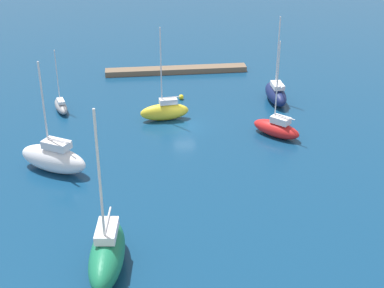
# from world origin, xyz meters

# --- Properties ---
(water) EXTENTS (160.00, 160.00, 0.00)m
(water) POSITION_xyz_m (0.00, 0.00, 0.00)
(water) COLOR navy
(water) RESTS_ON ground
(pier_dock) EXTENTS (20.58, 2.01, 0.77)m
(pier_dock) POSITION_xyz_m (-0.79, -18.50, 0.39)
(pier_dock) COLOR brown
(pier_dock) RESTS_ON ground
(sailboat_gray_far_south) EXTENTS (2.49, 4.74, 7.75)m
(sailboat_gray_far_south) POSITION_xyz_m (14.69, -6.12, 0.73)
(sailboat_gray_far_south) COLOR gray
(sailboat_gray_far_south) RESTS_ON water
(sailboat_navy_lone_south) EXTENTS (2.25, 6.57, 10.98)m
(sailboat_navy_lone_south) POSITION_xyz_m (-12.41, -5.90, 1.19)
(sailboat_navy_lone_south) COLOR #141E4C
(sailboat_navy_lone_south) RESTS_ON water
(sailboat_red_far_north) EXTENTS (5.52, 5.57, 10.95)m
(sailboat_red_far_north) POSITION_xyz_m (-10.01, 3.88, 1.01)
(sailboat_red_far_north) COLOR red
(sailboat_red_far_north) RESTS_ON water
(sailboat_yellow_outer_mooring) EXTENTS (5.96, 2.28, 11.30)m
(sailboat_yellow_outer_mooring) POSITION_xyz_m (2.12, -2.02, 1.16)
(sailboat_yellow_outer_mooring) COLOR yellow
(sailboat_yellow_outer_mooring) RESTS_ON water
(sailboat_white_near_pier) EXTENTS (7.67, 5.99, 11.41)m
(sailboat_white_near_pier) POSITION_xyz_m (13.99, 9.06, 1.48)
(sailboat_white_near_pier) COLOR white
(sailboat_white_near_pier) RESTS_ON water
(sailboat_green_center_basin) EXTENTS (3.49, 8.21, 13.52)m
(sailboat_green_center_basin) POSITION_xyz_m (8.46, 25.04, 1.55)
(sailboat_green_center_basin) COLOR #19724C
(sailboat_green_center_basin) RESTS_ON water
(mooring_buoy_yellow) EXTENTS (0.67, 0.67, 0.67)m
(mooring_buoy_yellow) POSITION_xyz_m (-0.46, -8.15, 0.33)
(mooring_buoy_yellow) COLOR yellow
(mooring_buoy_yellow) RESTS_ON water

